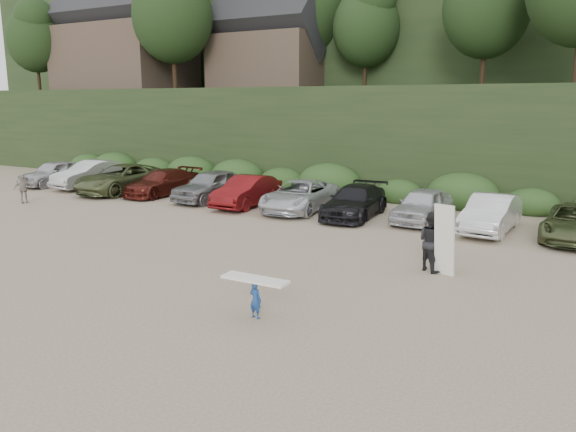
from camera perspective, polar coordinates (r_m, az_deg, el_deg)
The scene contains 6 objects.
ground at distance 17.94m, azimuth -8.11°, elevation -5.38°, with size 120.00×120.00×0.00m, color tan.
hillside_backdrop at distance 51.02m, azimuth 17.72°, elevation 17.89°, with size 90.00×41.50×28.00m.
parked_cars at distance 26.76m, azimuth 2.14°, elevation 2.05°, with size 39.91×6.13×1.64m.
distant_walker at distance 32.11m, azimuth -25.33°, elevation 2.53°, with size 0.88×0.37×1.50m, color gray.
child_surfer at distance 13.74m, azimuth -3.34°, elevation -7.60°, with size 1.70×0.48×1.02m.
adult_surfer at distance 17.92m, azimuth 14.47°, elevation -2.52°, with size 1.38×1.09×2.20m.
Camera 1 is at (10.48, -13.59, 5.22)m, focal length 35.00 mm.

